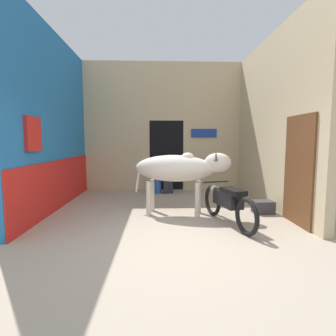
{
  "coord_description": "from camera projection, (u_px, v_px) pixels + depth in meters",
  "views": [
    {
      "loc": [
        -0.16,
        -4.04,
        1.61
      ],
      "look_at": [
        0.07,
        2.06,
        0.98
      ],
      "focal_mm": 28.0,
      "sensor_mm": 36.0,
      "label": 1
    }
  ],
  "objects": [
    {
      "name": "ground_plane",
      "position": [
        168.0,
        242.0,
        4.18
      ],
      "size": [
        30.0,
        30.0,
        0.0
      ],
      "primitive_type": "plane",
      "color": "tan"
    },
    {
      "name": "wall_left_shopfront",
      "position": [
        53.0,
        124.0,
        6.15
      ],
      "size": [
        0.25,
        4.58,
        4.14
      ],
      "color": "#236BAD",
      "rests_on": "ground_plane"
    },
    {
      "name": "wall_back_with_doorway",
      "position": [
        164.0,
        136.0,
        8.79
      ],
      "size": [
        5.08,
        0.93,
        4.14
      ],
      "color": "#C6B289",
      "rests_on": "ground_plane"
    },
    {
      "name": "wall_right_with_door",
      "position": [
        273.0,
        123.0,
        6.31
      ],
      "size": [
        0.22,
        4.58,
        4.14
      ],
      "color": "#C6B289",
      "rests_on": "ground_plane"
    },
    {
      "name": "cow",
      "position": [
        180.0,
        169.0,
        5.71
      ],
      "size": [
        2.14,
        0.95,
        1.43
      ],
      "color": "beige",
      "rests_on": "ground_plane"
    },
    {
      "name": "motorcycle_near",
      "position": [
        228.0,
        202.0,
        5.04
      ],
      "size": [
        0.7,
        1.89,
        0.77
      ],
      "color": "black",
      "rests_on": "ground_plane"
    },
    {
      "name": "shopkeeper_seated",
      "position": [
        168.0,
        173.0,
        8.16
      ],
      "size": [
        0.41,
        0.33,
        1.15
      ],
      "color": "#282833",
      "rests_on": "ground_plane"
    },
    {
      "name": "plastic_stool",
      "position": [
        157.0,
        186.0,
        8.14
      ],
      "size": [
        0.37,
        0.37,
        0.42
      ],
      "color": "#2856B2",
      "rests_on": "ground_plane"
    },
    {
      "name": "crate",
      "position": [
        263.0,
        207.0,
        5.86
      ],
      "size": [
        0.44,
        0.32,
        0.28
      ],
      "color": "#38383D",
      "rests_on": "ground_plane"
    }
  ]
}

